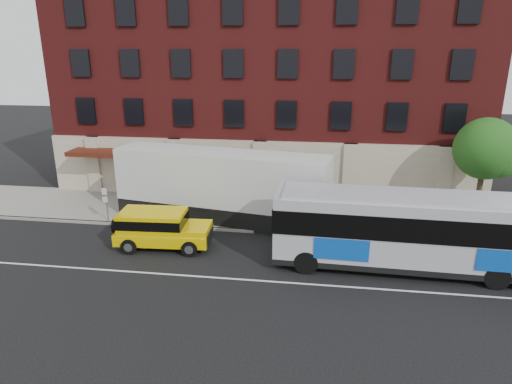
# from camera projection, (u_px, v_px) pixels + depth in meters

# --- Properties ---
(ground) EXTENTS (120.00, 120.00, 0.00)m
(ground) POSITION_uv_depth(u_px,v_px,m) (225.00, 284.00, 19.85)
(ground) COLOR black
(ground) RESTS_ON ground
(sidewalk) EXTENTS (60.00, 6.00, 0.15)m
(sidewalk) POSITION_uv_depth(u_px,v_px,m) (254.00, 213.00, 28.31)
(sidewalk) COLOR gray
(sidewalk) RESTS_ON ground
(kerb) EXTENTS (60.00, 0.25, 0.15)m
(kerb) POSITION_uv_depth(u_px,v_px,m) (247.00, 231.00, 25.49)
(kerb) COLOR gray
(kerb) RESTS_ON ground
(lane_line) EXTENTS (60.00, 0.12, 0.01)m
(lane_line) POSITION_uv_depth(u_px,v_px,m) (228.00, 278.00, 20.32)
(lane_line) COLOR silver
(lane_line) RESTS_ON ground
(building) EXTENTS (30.00, 12.10, 15.00)m
(building) POSITION_uv_depth(u_px,v_px,m) (269.00, 83.00, 33.47)
(building) COLOR maroon
(building) RESTS_ON sidewalk
(sign_pole) EXTENTS (0.30, 0.20, 2.50)m
(sign_pole) POSITION_uv_depth(u_px,v_px,m) (106.00, 201.00, 26.33)
(sign_pole) COLOR slate
(sign_pole) RESTS_ON ground
(street_tree) EXTENTS (3.60, 3.60, 6.20)m
(street_tree) POSITION_uv_depth(u_px,v_px,m) (486.00, 151.00, 25.64)
(street_tree) COLOR #35271A
(street_tree) RESTS_ON sidewalk
(city_bus) EXTENTS (13.65, 3.33, 3.72)m
(city_bus) POSITION_uv_depth(u_px,v_px,m) (421.00, 230.00, 20.56)
(city_bus) COLOR #A8A9B2
(city_bus) RESTS_ON ground
(yellow_suv) EXTENTS (5.25, 2.49, 1.98)m
(yellow_suv) POSITION_uv_depth(u_px,v_px,m) (159.00, 227.00, 23.28)
(yellow_suv) COLOR #E7C300
(yellow_suv) RESTS_ON ground
(shipping_container) EXTENTS (13.17, 4.83, 4.30)m
(shipping_container) POSITION_uv_depth(u_px,v_px,m) (221.00, 187.00, 26.58)
(shipping_container) COLOR black
(shipping_container) RESTS_ON ground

